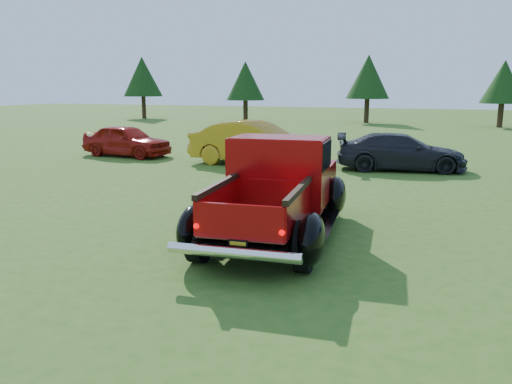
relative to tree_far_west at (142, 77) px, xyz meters
name	(u,v)px	position (x,y,z in m)	size (l,w,h in m)	color
ground	(236,248)	(22.00, -30.00, -3.52)	(120.00, 120.00, 0.00)	#2E5718
tree_far_west	(142,77)	(0.00, 0.00, 0.00)	(3.33, 3.33, 5.20)	#332114
tree_west	(245,81)	(10.00, -1.00, -0.41)	(2.94, 2.94, 4.60)	#332114
tree_mid_left	(368,77)	(19.00, 1.00, -0.14)	(3.20, 3.20, 5.00)	#332114
tree_mid_right	(504,82)	(28.00, 0.00, -0.55)	(2.82, 2.82, 4.40)	#332114
pickup_truck	(279,188)	(22.35, -28.82, -2.69)	(2.63, 4.87, 1.75)	black
show_car_red	(127,140)	(13.50, -21.18, -2.91)	(1.43, 3.56, 1.21)	#9A150E
show_car_yellow	(256,143)	(18.93, -21.39, -2.78)	(1.57, 4.51, 1.49)	#B77F18
show_car_grey	(401,152)	(23.67, -20.71, -2.93)	(1.64, 4.03, 1.17)	black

